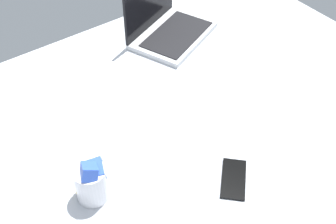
% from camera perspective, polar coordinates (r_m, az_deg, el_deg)
% --- Properties ---
extents(bed_mattress, '(1.80, 1.40, 0.18)m').
position_cam_1_polar(bed_mattress, '(1.45, 2.41, -5.38)').
color(bed_mattress, '#B7BCC6').
rests_on(bed_mattress, ground).
extents(laptop, '(0.39, 0.34, 0.23)m').
position_cam_1_polar(laptop, '(1.77, -0.14, 11.13)').
color(laptop, '#B7BABC').
rests_on(laptop, bed_mattress).
extents(snack_cup, '(0.10, 0.09, 0.15)m').
position_cam_1_polar(snack_cup, '(1.21, -9.95, -8.91)').
color(snack_cup, silver).
rests_on(snack_cup, bed_mattress).
extents(cell_phone, '(0.15, 0.15, 0.01)m').
position_cam_1_polar(cell_phone, '(1.28, 8.40, -8.67)').
color(cell_phone, black).
rests_on(cell_phone, bed_mattress).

